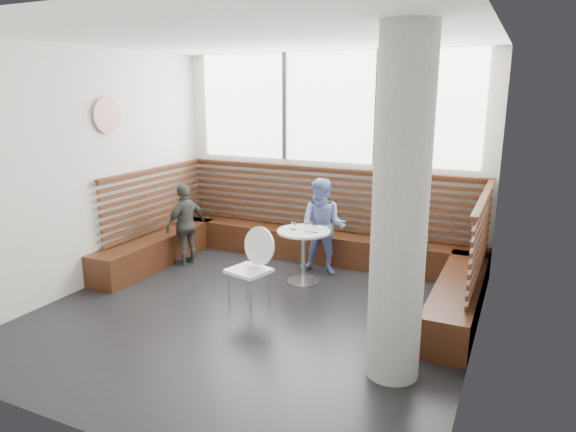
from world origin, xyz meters
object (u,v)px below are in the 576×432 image
at_px(cafe_chair, 252,261).
at_px(child_left, 186,225).
at_px(concrete_column, 400,211).
at_px(cafe_table, 304,245).
at_px(child_back, 323,227).
at_px(adult_man, 400,233).

relative_size(cafe_chair, child_left, 0.80).
height_order(concrete_column, child_left, concrete_column).
xyz_separation_m(concrete_column, cafe_table, (-1.72, 1.83, -1.06)).
bearing_deg(child_back, cafe_chair, -109.48).
distance_m(concrete_column, child_back, 2.94).
xyz_separation_m(cafe_chair, child_back, (0.36, 1.47, 0.12)).
xyz_separation_m(cafe_table, child_left, (-1.96, -0.03, 0.08)).
distance_m(cafe_table, child_left, 1.96).
height_order(concrete_column, child_back, concrete_column).
bearing_deg(child_left, child_back, 116.29).
distance_m(concrete_column, cafe_chair, 2.37).
xyz_separation_m(concrete_column, adult_man, (-0.37, 1.73, -0.70)).
distance_m(cafe_chair, child_back, 1.52).
distance_m(concrete_column, child_left, 4.21).
bearing_deg(cafe_chair, adult_man, 43.89).
bearing_deg(adult_man, child_back, 87.90).
bearing_deg(child_left, cafe_table, 103.84).
height_order(adult_man, child_left, adult_man).
distance_m(adult_man, child_back, 1.37).
height_order(child_back, child_left, child_back).
distance_m(cafe_table, child_back, 0.50).
bearing_deg(adult_man, cafe_chair, 141.49).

